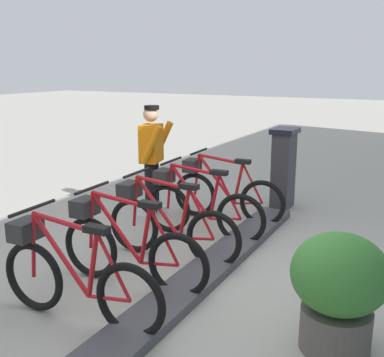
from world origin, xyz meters
TOP-DOWN VIEW (x-y plane):
  - ground_plane at (0.00, 0.00)m, footprint 60.00×60.00m
  - dock_rail_base at (0.00, 0.00)m, footprint 0.44×4.77m
  - payment_kiosk at (0.05, -2.82)m, footprint 0.36×0.52m
  - bike_docked_0 at (0.62, -1.78)m, footprint 1.72×0.54m
  - bike_docked_1 at (0.62, -0.99)m, footprint 1.72×0.54m
  - bike_docked_2 at (0.62, -0.19)m, footprint 1.72×0.54m
  - bike_docked_3 at (0.62, 0.60)m, footprint 1.72×0.54m
  - bike_docked_4 at (0.62, 1.39)m, footprint 1.72×0.54m
  - worker_near_rack at (1.69, -1.54)m, footprint 0.51×0.68m
  - planter_bush at (-1.50, 0.72)m, footprint 0.76×0.76m

SIDE VIEW (x-z plane):
  - ground_plane at x=0.00m, z-range 0.00..0.00m
  - dock_rail_base at x=0.00m, z-range 0.00..0.10m
  - bike_docked_0 at x=0.62m, z-range -0.08..0.94m
  - bike_docked_1 at x=0.62m, z-range -0.08..0.94m
  - bike_docked_2 at x=0.62m, z-range -0.08..0.94m
  - bike_docked_3 at x=0.62m, z-range -0.08..0.94m
  - bike_docked_4 at x=0.62m, z-range -0.08..0.94m
  - planter_bush at x=-1.50m, z-range 0.06..1.03m
  - payment_kiosk at x=0.05m, z-range 0.03..1.31m
  - worker_near_rack at x=1.69m, z-range 0.08..1.74m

